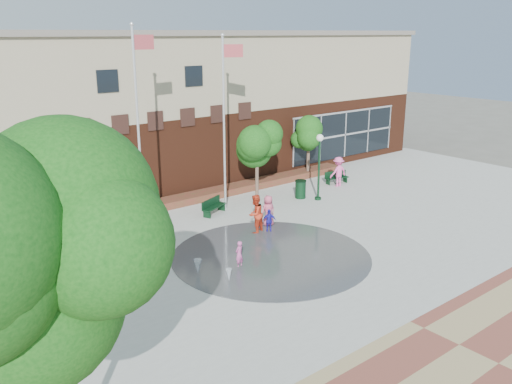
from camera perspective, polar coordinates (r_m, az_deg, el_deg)
ground at (r=21.08m, az=6.96°, el=-9.21°), size 120.00×120.00×0.00m
plaza_concrete at (r=23.76m, az=0.00°, el=-6.01°), size 46.00×18.00×0.01m
paver_band at (r=17.63m, az=24.18°, el=-16.18°), size 46.00×6.00×0.01m
splash_pad at (r=23.06m, az=1.58°, el=-6.75°), size 8.40×8.40×0.01m
library_building at (r=33.81m, az=-14.72°, el=8.38°), size 44.40×10.40×9.20m
flower_bed at (r=29.69m, az=-9.29°, el=-1.58°), size 26.00×1.20×0.40m
flagpole_left at (r=24.83m, az=-12.24°, el=7.31°), size 1.12×0.18×9.51m
flagpole_right at (r=27.75m, az=-3.29°, el=8.08°), size 1.04×0.50×9.04m
lamp_right at (r=30.15m, az=6.68°, el=3.41°), size 0.40×0.40×3.76m
bench_left at (r=25.43m, az=-22.71°, el=-5.13°), size 1.81×1.18×0.89m
bench_mid at (r=28.16m, az=-4.45°, el=-1.84°), size 1.71×1.06×0.83m
bench_right at (r=34.15m, az=8.47°, el=1.29°), size 1.60×0.77×0.77m
trash_can at (r=30.81m, az=4.71°, el=0.29°), size 0.64×0.64×1.05m
tree_big_left at (r=10.17m, az=-23.78°, el=-6.75°), size 4.66×4.66×7.45m
tree_mid at (r=29.56m, az=0.10°, el=5.25°), size 2.72×2.72×4.58m
tree_small_right at (r=34.93m, az=5.58°, el=6.01°), size 2.24×2.24×3.83m
water_jet_a at (r=21.47m, az=-6.11°, el=-8.68°), size 0.31×0.31×0.61m
water_jet_b at (r=20.82m, az=-2.85°, el=-9.45°), size 0.23×0.23×0.51m
child_splash at (r=21.84m, az=-1.79°, el=-6.56°), size 0.46×0.36×1.11m
adult_red at (r=25.32m, az=-0.08°, el=-2.33°), size 1.08×0.95×1.86m
adult_pink at (r=26.29m, az=1.30°, el=-1.99°), size 0.78×0.54×1.54m
child_blue at (r=25.51m, az=1.40°, el=-3.06°), size 0.70×0.61×1.13m
person_bench at (r=33.40m, az=8.64°, el=2.12°), size 1.24×0.77×1.84m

